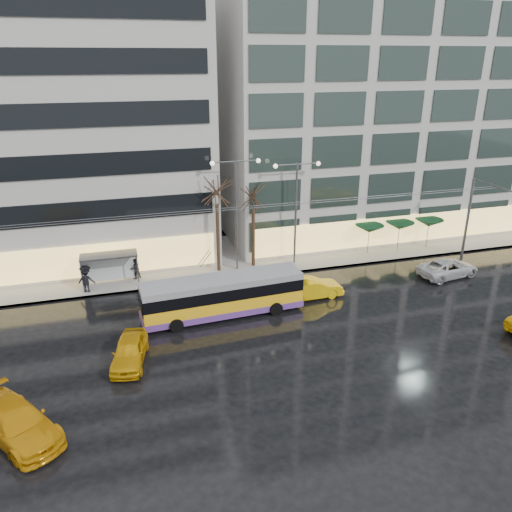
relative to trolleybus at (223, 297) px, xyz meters
name	(u,v)px	position (x,y,z in m)	size (l,w,h in m)	color
ground	(249,341)	(0.80, -3.66, -1.37)	(140.00, 140.00, 0.00)	black
sidewalk	(228,256)	(2.80, 10.34, -1.29)	(80.00, 10.00, 0.15)	gray
kerb	(243,278)	(2.80, 5.39, -1.29)	(80.00, 0.10, 0.15)	slate
building_right	(385,99)	(19.80, 15.34, 11.28)	(32.00, 14.00, 25.00)	#B8B5B0
trolleybus	(223,297)	(0.00, 0.00, 0.00)	(11.02, 4.43, 5.06)	yellow
catenary	(233,234)	(1.80, 4.28, 2.88)	(42.24, 5.12, 7.00)	#595B60
bus_shelter	(104,263)	(-7.59, 7.03, 0.59)	(4.20, 1.60, 2.51)	#595B60
street_lamp_near	(236,200)	(2.80, 7.14, 4.62)	(3.96, 0.36, 9.03)	#595B60
street_lamp_far	(296,199)	(7.80, 7.14, 4.34)	(3.96, 0.36, 8.53)	#595B60
tree_a	(216,187)	(1.30, 7.34, 5.72)	(3.20, 3.20, 8.40)	black
tree_b	(253,193)	(4.30, 7.54, 5.03)	(3.20, 3.20, 7.70)	black
parasol_a	(369,229)	(14.80, 7.34, 1.08)	(2.50, 2.50, 2.65)	#595B60
parasol_b	(400,226)	(17.80, 7.34, 1.08)	(2.50, 2.50, 2.65)	#595B60
parasol_c	(429,223)	(20.80, 7.34, 1.08)	(2.50, 2.50, 2.65)	#595B60
taxi_a	(130,351)	(-6.40, -4.03, -0.63)	(1.76, 4.37, 1.49)	#D79A0B
taxi_b	(312,288)	(6.83, 0.83, -0.63)	(1.58, 4.52, 1.49)	yellow
taxi_d	(16,422)	(-11.71, -8.79, -0.57)	(2.25, 5.54, 1.61)	orange
sedan_silver	(448,268)	(18.75, 1.36, -0.67)	(2.33, 5.06, 1.41)	silver
pedestrian_a	(127,261)	(-5.87, 7.80, 0.20)	(1.16, 1.18, 2.19)	black
pedestrian_b	(135,269)	(-5.35, 7.56, -0.38)	(1.01, 0.92, 1.69)	black
pedestrian_c	(86,278)	(-8.96, 6.12, -0.09)	(1.33, 0.96, 2.11)	black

